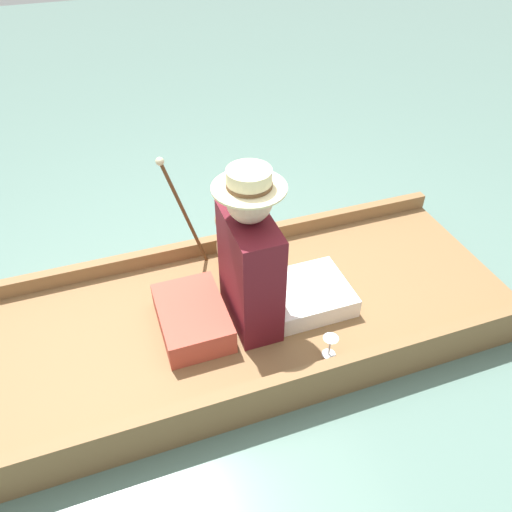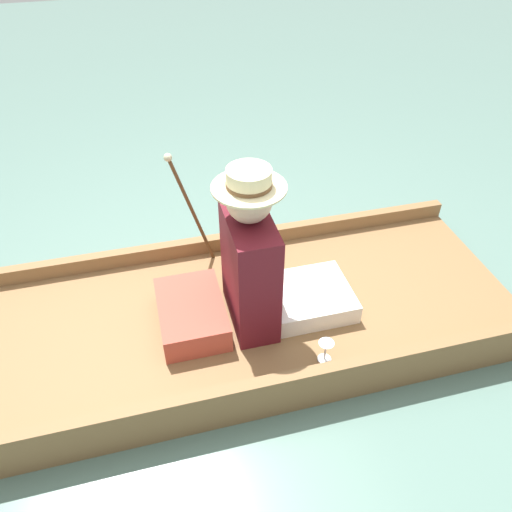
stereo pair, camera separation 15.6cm
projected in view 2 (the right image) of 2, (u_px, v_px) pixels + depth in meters
name	position (u px, v px, depth m)	size (l,w,h in m)	color
ground_plane	(243.00, 328.00, 2.76)	(16.00, 16.00, 0.00)	slate
punt_boat	(243.00, 318.00, 2.71)	(1.14, 2.93, 0.25)	brown
seat_cushion	(192.00, 314.00, 2.54)	(0.47, 0.33, 0.14)	#B24738
seated_person	(264.00, 267.00, 2.43)	(0.43, 0.70, 0.88)	white
teddy_bear	(237.00, 238.00, 2.81)	(0.30, 0.18, 0.44)	tan
wine_glass	(326.00, 347.00, 2.35)	(0.07, 0.07, 0.12)	silver
walking_cane	(187.00, 200.00, 2.70)	(0.04, 0.23, 0.72)	brown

